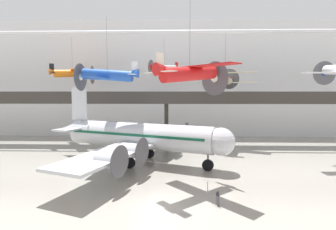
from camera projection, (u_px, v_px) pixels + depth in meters
ground_plane at (155, 206)px, 20.68m from camera, size 260.00×260.00×0.00m
hangar_back_wall at (168, 79)px, 53.61m from camera, size 140.00×3.00×23.11m
mezzanine_walkway at (166, 101)px, 43.90m from camera, size 110.00×3.20×9.04m
ceiling_truss_beam at (166, 32)px, 42.65m from camera, size 120.00×0.60×0.60m
airliner_silver_main at (138, 136)px, 33.14m from camera, size 23.70×27.71×9.61m
suspended_plane_silver_racer at (164, 68)px, 46.56m from camera, size 5.92×6.63×6.36m
suspended_plane_orange_highwing at (72, 73)px, 45.30m from camera, size 7.72×8.48×8.01m
suspended_plane_blue_trainer at (108, 75)px, 33.34m from camera, size 8.17×10.00×9.22m
suspended_plane_red_highwing at (190, 73)px, 24.40m from camera, size 8.22×8.33×9.70m
suspended_plane_cream_biplane at (225, 79)px, 41.82m from camera, size 9.59×8.27×8.87m
stanchion_barrier at (208, 190)px, 23.25m from camera, size 0.36×0.36×1.08m
info_sign_pedestal at (218, 200)px, 20.76m from camera, size 0.23×0.77×1.24m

